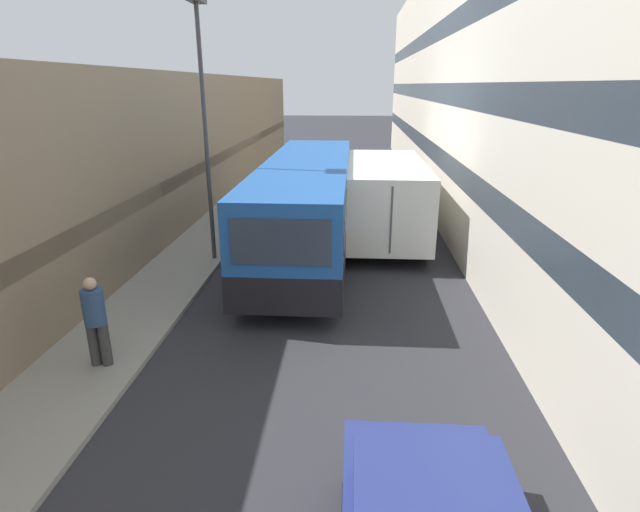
# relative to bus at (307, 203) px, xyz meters

# --- Properties ---
(ground_plane) EXTENTS (150.00, 150.00, 0.00)m
(ground_plane) POSITION_rel_bus_xyz_m (0.75, -2.60, -1.51)
(ground_plane) COLOR #2B2B30
(sidewalk_left) EXTENTS (2.03, 60.00, 0.11)m
(sidewalk_left) POSITION_rel_bus_xyz_m (-3.42, -2.60, -1.45)
(sidewalk_left) COLOR gray
(sidewalk_left) RESTS_ON ground_plane
(building_left_shopfront) EXTENTS (2.40, 60.00, 5.40)m
(building_left_shopfront) POSITION_rel_bus_xyz_m (-5.54, -2.60, 0.94)
(building_left_shopfront) COLOR #847056
(building_left_shopfront) RESTS_ON ground_plane
(building_right_apartment) EXTENTS (2.40, 60.00, 9.96)m
(building_right_apartment) POSITION_rel_bus_xyz_m (5.65, -2.60, 3.44)
(building_right_apartment) COLOR beige
(building_right_apartment) RESTS_ON ground_plane
(bus) EXTENTS (2.50, 11.54, 2.81)m
(bus) POSITION_rel_bus_xyz_m (0.00, 0.00, 0.00)
(bus) COLOR #1E519E
(bus) RESTS_ON ground_plane
(box_truck) EXTENTS (2.49, 8.93, 2.60)m
(box_truck) POSITION_rel_bus_xyz_m (2.46, 2.34, -0.06)
(box_truck) COLOR silver
(box_truck) RESTS_ON ground_plane
(pedestrian) EXTENTS (0.40, 0.38, 1.71)m
(pedestrian) POSITION_rel_bus_xyz_m (-3.13, -7.32, -0.48)
(pedestrian) COLOR #383838
(pedestrian) RESTS_ON sidewalk_left
(street_lamp) EXTENTS (0.36, 0.80, 7.09)m
(street_lamp) POSITION_rel_bus_xyz_m (-2.66, -1.31, 3.48)
(street_lamp) COLOR #38383D
(street_lamp) RESTS_ON sidewalk_left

